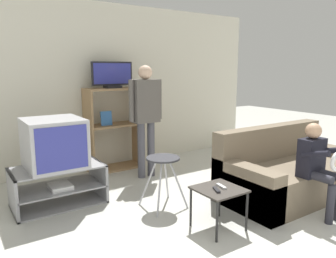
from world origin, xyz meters
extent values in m
cube|color=silver|center=(0.00, 4.12, 1.30)|extent=(6.40, 0.06, 2.60)
cube|color=#939399|center=(-0.88, 2.93, 0.01)|extent=(1.02, 0.58, 0.02)
cube|color=#939399|center=(-0.88, 2.93, 0.21)|extent=(0.99, 0.58, 0.02)
cube|color=#939399|center=(-0.88, 2.93, 0.45)|extent=(1.02, 0.58, 0.02)
cube|color=#939399|center=(-1.37, 2.93, 0.23)|extent=(0.03, 0.58, 0.46)
cube|color=#939399|center=(-0.38, 2.93, 0.23)|extent=(0.03, 0.58, 0.46)
cube|color=white|center=(-0.88, 2.85, 0.24)|extent=(0.24, 0.28, 0.05)
cube|color=#B2B2B7|center=(-0.89, 2.94, 0.75)|extent=(0.63, 0.66, 0.56)
cube|color=#333899|center=(-0.89, 2.61, 0.75)|extent=(0.55, 0.01, 0.48)
cube|color=#9E7A51|center=(-0.14, 3.85, 0.65)|extent=(0.03, 0.39, 1.29)
cube|color=#9E7A51|center=(0.70, 3.85, 0.65)|extent=(0.03, 0.39, 1.29)
cube|color=#9E7A51|center=(0.28, 3.85, 0.02)|extent=(0.81, 0.39, 0.03)
cube|color=#9E7A51|center=(0.28, 3.85, 0.71)|extent=(0.81, 0.39, 0.03)
cube|color=#9E7A51|center=(0.28, 3.85, 1.28)|extent=(0.81, 0.39, 0.03)
cube|color=#3870B7|center=(0.12, 3.80, 0.84)|extent=(0.18, 0.04, 0.22)
cube|color=black|center=(0.27, 3.84, 1.31)|extent=(0.23, 0.20, 0.04)
cube|color=black|center=(0.27, 3.84, 1.51)|extent=(0.66, 0.04, 0.36)
cube|color=#333899|center=(0.27, 3.82, 1.51)|extent=(0.61, 0.01, 0.31)
cylinder|color=#B7B7BC|center=(-0.02, 2.05, 0.29)|extent=(0.18, 0.18, 0.59)
cylinder|color=#B7B7BC|center=(0.24, 2.05, 0.29)|extent=(0.18, 0.18, 0.59)
cylinder|color=#B7B7BC|center=(-0.02, 2.30, 0.29)|extent=(0.18, 0.18, 0.59)
cylinder|color=#B7B7BC|center=(0.24, 2.30, 0.29)|extent=(0.18, 0.18, 0.59)
cylinder|color=#333338|center=(0.11, 2.18, 0.59)|extent=(0.39, 0.39, 0.02)
cube|color=#38332D|center=(0.28, 1.43, 0.41)|extent=(0.44, 0.44, 0.02)
cylinder|color=black|center=(0.09, 1.23, 0.20)|extent=(0.02, 0.02, 0.40)
cylinder|color=black|center=(0.48, 1.23, 0.20)|extent=(0.02, 0.02, 0.40)
cylinder|color=black|center=(0.09, 1.62, 0.20)|extent=(0.02, 0.02, 0.40)
cylinder|color=black|center=(0.48, 1.62, 0.20)|extent=(0.02, 0.02, 0.40)
cube|color=#232328|center=(0.22, 1.39, 0.43)|extent=(0.09, 0.15, 0.02)
cube|color=silver|center=(0.32, 1.44, 0.43)|extent=(0.06, 0.15, 0.02)
cube|color=#756651|center=(1.63, 1.56, 0.21)|extent=(1.86, 0.92, 0.42)
cube|color=#756651|center=(1.63, 1.91, 0.63)|extent=(1.86, 0.20, 0.43)
cube|color=#756651|center=(0.81, 1.56, 0.27)|extent=(0.22, 0.92, 0.54)
cube|color=#756651|center=(2.45, 1.56, 0.27)|extent=(0.22, 0.92, 0.54)
cylinder|color=#4C4C56|center=(0.42, 3.23, 0.41)|extent=(0.11, 0.11, 0.82)
cylinder|color=#4C4C56|center=(0.58, 3.23, 0.41)|extent=(0.11, 0.11, 0.82)
cube|color=#5B5651|center=(0.50, 3.23, 1.13)|extent=(0.38, 0.20, 0.62)
cylinder|color=#5B5651|center=(0.27, 3.23, 1.14)|extent=(0.08, 0.08, 0.59)
cylinder|color=#5B5651|center=(0.73, 3.23, 1.14)|extent=(0.08, 0.08, 0.59)
sphere|color=beige|center=(0.50, 3.23, 1.54)|extent=(0.20, 0.20, 0.20)
cylinder|color=#2D2D38|center=(1.31, 0.86, 0.21)|extent=(0.08, 0.08, 0.42)
cylinder|color=#2D2D38|center=(1.31, 1.01, 0.46)|extent=(0.09, 0.30, 0.09)
cylinder|color=#2D2D38|center=(1.46, 1.01, 0.46)|extent=(0.09, 0.30, 0.09)
cube|color=black|center=(1.39, 1.16, 0.63)|extent=(0.30, 0.17, 0.42)
cylinder|color=black|center=(1.25, 1.03, 0.72)|extent=(0.06, 0.31, 0.14)
cylinder|color=black|center=(1.52, 1.03, 0.72)|extent=(0.06, 0.31, 0.14)
sphere|color=tan|center=(1.39, 1.16, 0.93)|extent=(0.17, 0.17, 0.17)
camera|label=1|loc=(-1.85, -0.85, 1.59)|focal=35.00mm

